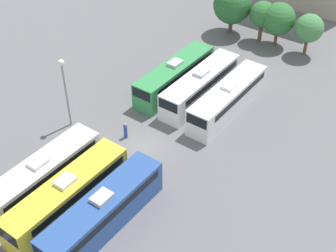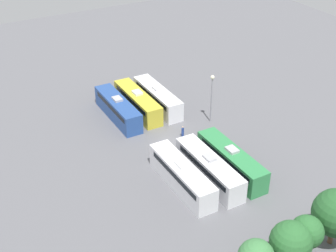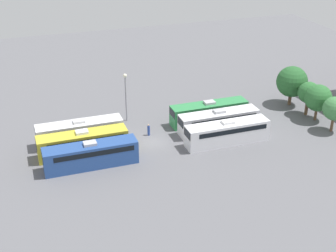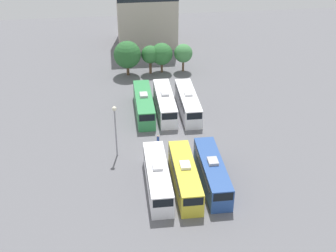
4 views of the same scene
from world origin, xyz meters
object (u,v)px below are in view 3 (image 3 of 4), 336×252
at_px(worker_person, 149,130).
at_px(tree_2, 318,98).
at_px(bus_1, 83,142).
at_px(bus_4, 219,121).
at_px(bus_3, 209,112).
at_px(bus_2, 91,154).
at_px(tree_3, 335,109).
at_px(bus_5, 227,132).
at_px(light_pole, 125,89).
at_px(bus_0, 80,131).
at_px(tree_0, 292,82).
at_px(tree_1, 309,93).

relative_size(worker_person, tree_2, 0.30).
bearing_deg(bus_1, bus_4, 90.37).
xyz_separation_m(bus_1, bus_4, (-0.13, 19.52, 0.00)).
bearing_deg(bus_3, bus_2, -70.10).
bearing_deg(bus_2, tree_3, 87.20).
height_order(bus_2, worker_person, bus_2).
height_order(bus_1, bus_5, same).
xyz_separation_m(worker_person, light_pole, (-5.77, -1.72, 4.32)).
bearing_deg(bus_0, tree_2, 82.69).
relative_size(bus_4, worker_person, 6.86).
bearing_deg(tree_2, bus_3, -106.41).
xyz_separation_m(bus_5, tree_3, (1.67, 15.84, 1.89)).
bearing_deg(tree_2, bus_4, -94.67).
distance_m(worker_person, tree_0, 25.25).
height_order(worker_person, tree_1, tree_1).
relative_size(bus_1, bus_5, 1.00).
xyz_separation_m(bus_5, worker_person, (-5.75, -9.49, -0.87)).
relative_size(light_pole, tree_3, 1.42).
bearing_deg(worker_person, bus_1, -76.74).
xyz_separation_m(bus_0, light_pole, (-4.71, 7.75, 3.45)).
bearing_deg(bus_2, worker_person, 121.82).
distance_m(bus_4, tree_1, 15.46).
height_order(bus_2, bus_5, same).
xyz_separation_m(tree_0, tree_3, (10.35, 0.45, -0.41)).
distance_m(bus_4, light_pole, 14.46).
bearing_deg(tree_0, worker_person, -83.29).
distance_m(tree_0, tree_3, 10.36).
bearing_deg(worker_person, bus_5, 58.78).
distance_m(bus_1, bus_2, 3.48).
xyz_separation_m(bus_1, tree_3, (5.15, 34.97, 1.89)).
height_order(bus_1, worker_person, bus_1).
height_order(bus_0, bus_5, same).
bearing_deg(bus_3, tree_3, 61.01).
bearing_deg(light_pole, bus_4, 55.70).
distance_m(light_pole, tree_1, 27.85).
bearing_deg(tree_2, worker_person, -97.65).
bearing_deg(bus_4, tree_0, 108.69).
xyz_separation_m(bus_0, bus_2, (6.79, 0.23, 0.00)).
bearing_deg(tree_2, tree_0, -175.45).
bearing_deg(bus_2, tree_1, 97.39).
distance_m(bus_2, bus_5, 18.72).
xyz_separation_m(bus_3, bus_4, (3.32, 0.06, 0.00)).
xyz_separation_m(bus_5, light_pole, (-11.52, -11.20, 3.45)).
bearing_deg(tree_2, bus_1, -91.86).
relative_size(bus_2, tree_1, 2.20).
bearing_deg(bus_0, tree_0, 93.11).
xyz_separation_m(bus_4, worker_person, (-2.14, -9.89, -0.87)).
height_order(worker_person, tree_2, tree_2).
relative_size(bus_0, light_pole, 1.57).
xyz_separation_m(bus_4, light_pole, (-7.92, -11.60, 3.45)).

